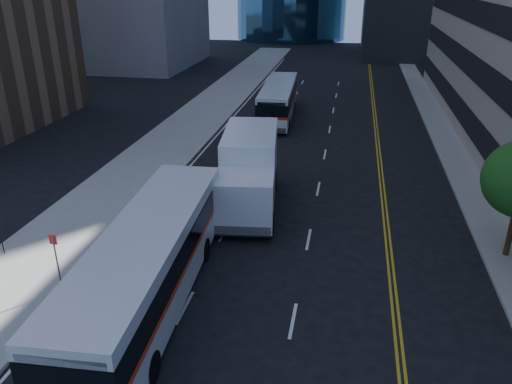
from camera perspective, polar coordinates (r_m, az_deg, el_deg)
ground at (r=16.80m, az=1.59°, el=-18.44°), size 160.00×160.00×0.00m
sidewalk_west at (r=40.87m, az=-7.36°, el=7.65°), size 5.00×90.00×0.15m
sidewalk_east at (r=39.59m, az=20.76°, el=5.76°), size 2.00×90.00×0.15m
bus_front at (r=18.43m, az=-12.18°, el=-8.05°), size 3.34×12.42×3.17m
bus_rear at (r=42.51m, az=2.58°, el=10.52°), size 2.99×11.19×2.86m
box_truck at (r=25.61m, az=-0.81°, el=2.47°), size 3.67×8.15×3.77m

